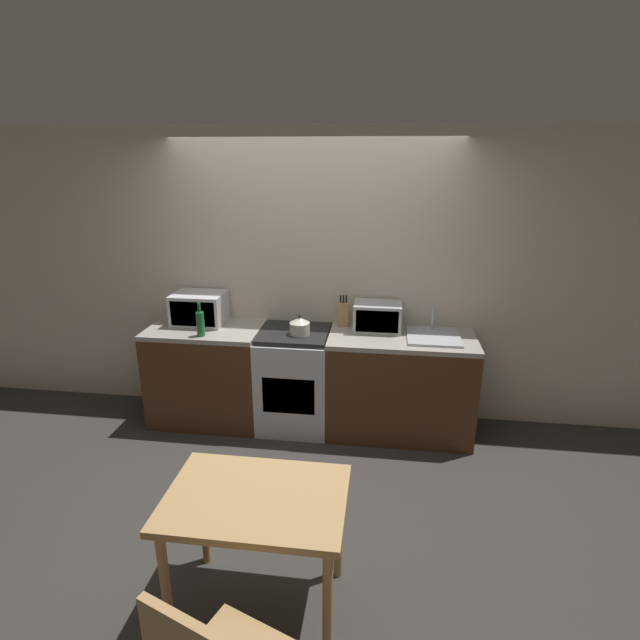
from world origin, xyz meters
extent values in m
plane|color=#33302D|center=(0.00, 0.00, 0.00)|extent=(16.00, 16.00, 0.00)
cube|color=beige|center=(0.00, 1.12, 1.30)|extent=(10.00, 0.06, 2.60)
cube|color=#4C2D19|center=(-0.93, 0.78, 0.43)|extent=(1.00, 0.62, 0.86)
cube|color=#9E998E|center=(-0.93, 0.78, 0.88)|extent=(1.00, 0.62, 0.04)
cube|color=#4C2D19|center=(0.81, 0.78, 0.43)|extent=(1.24, 0.62, 0.86)
cube|color=#9E998E|center=(0.81, 0.78, 0.88)|extent=(1.24, 0.62, 0.04)
cube|color=silver|center=(-0.12, 0.78, 0.43)|extent=(0.62, 0.62, 0.86)
cube|color=black|center=(-0.12, 0.78, 0.88)|extent=(0.59, 0.57, 0.04)
cube|color=black|center=(-0.12, 0.48, 0.43)|extent=(0.45, 0.02, 0.32)
cylinder|color=beige|center=(-0.06, 0.72, 0.95)|extent=(0.17, 0.17, 0.10)
cone|color=beige|center=(-0.06, 0.72, 1.03)|extent=(0.16, 0.16, 0.05)
sphere|color=black|center=(-0.06, 0.72, 1.06)|extent=(0.03, 0.03, 0.03)
cube|color=silver|center=(-1.01, 0.89, 1.04)|extent=(0.46, 0.35, 0.28)
cube|color=black|center=(-1.01, 0.72, 1.04)|extent=(0.40, 0.01, 0.22)
cylinder|color=#1E662D|center=(-0.88, 0.57, 1.00)|extent=(0.07, 0.07, 0.21)
cylinder|color=#1E662D|center=(-0.88, 0.57, 1.15)|extent=(0.03, 0.03, 0.08)
cube|color=tan|center=(0.29, 0.98, 1.01)|extent=(0.10, 0.06, 0.22)
cylinder|color=black|center=(0.26, 0.98, 1.15)|extent=(0.01, 0.01, 0.07)
cylinder|color=black|center=(0.29, 0.98, 1.15)|extent=(0.01, 0.01, 0.07)
cylinder|color=black|center=(0.31, 0.98, 1.15)|extent=(0.01, 0.01, 0.07)
cube|color=#ADAFB5|center=(0.59, 0.93, 1.02)|extent=(0.41, 0.29, 0.24)
cube|color=black|center=(0.59, 0.79, 1.02)|extent=(0.36, 0.01, 0.19)
cube|color=#ADAFB5|center=(1.07, 0.78, 0.91)|extent=(0.44, 0.44, 0.02)
cylinder|color=#ADAFB5|center=(1.07, 0.93, 1.03)|extent=(0.03, 0.03, 0.22)
cube|color=tan|center=(0.04, -1.17, 0.70)|extent=(0.92, 0.65, 0.04)
cylinder|color=tan|center=(-0.37, -1.43, 0.34)|extent=(0.05, 0.05, 0.68)
cylinder|color=tan|center=(0.44, -1.43, 0.34)|extent=(0.05, 0.05, 0.68)
cylinder|color=tan|center=(-0.37, -0.91, 0.34)|extent=(0.05, 0.05, 0.68)
cylinder|color=tan|center=(0.44, -0.91, 0.34)|extent=(0.05, 0.05, 0.68)
camera|label=1|loc=(0.64, -3.22, 2.38)|focal=28.00mm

